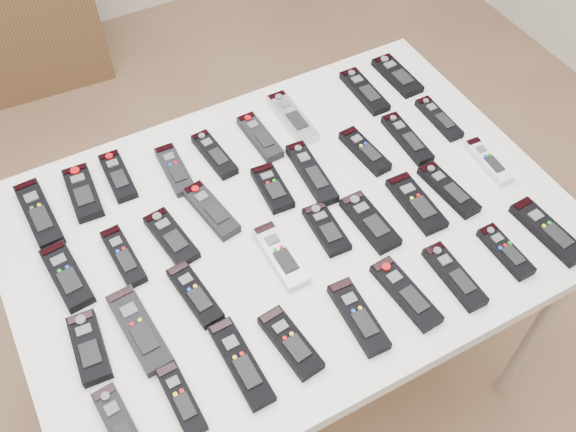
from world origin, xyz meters
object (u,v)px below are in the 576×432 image
remote_0 (39,214)px  remote_27 (122,428)px  remote_4 (214,154)px  remote_5 (260,137)px  remote_10 (123,256)px  remote_33 (454,276)px  remote_30 (290,342)px  remote_2 (118,176)px  remote_11 (171,237)px  remote_1 (83,193)px  remote_19 (139,329)px  remote_15 (365,151)px  remote_18 (89,347)px  remote_28 (181,399)px  remote_20 (195,294)px  remote_23 (370,222)px  remote_24 (416,203)px  remote_9 (67,276)px  remote_31 (358,317)px  remote_3 (175,170)px  remote_17 (439,118)px  remote_35 (548,231)px  remote_25 (448,189)px  remote_26 (488,161)px  remote_16 (407,139)px  remote_29 (241,363)px  remote_22 (326,229)px  remote_32 (406,293)px  remote_34 (506,252)px  remote_21 (281,255)px  remote_7 (364,91)px  remote_13 (272,188)px  remote_8 (397,76)px  remote_12 (211,210)px  table (288,236)px

remote_0 → remote_27: 0.56m
remote_4 → remote_5: (0.13, -0.00, 0.00)m
remote_10 → remote_33: bearing=-35.7°
remote_30 → remote_4: bearing=75.2°
remote_2 → remote_11: same height
remote_10 → remote_1: bearing=92.9°
remote_19 → remote_15: bearing=12.5°
remote_5 → remote_18: same height
remote_10 → remote_27: bearing=-112.9°
remote_28 → remote_20: bearing=58.8°
remote_23 → remote_24: bearing=-3.5°
remote_9 → remote_31: same height
remote_3 → remote_28: bearing=-109.1°
remote_17 → remote_35: remote_35 is taller
remote_25 → remote_31: remote_31 is taller
remote_26 → remote_15: bearing=148.6°
remote_16 → remote_24: (-0.10, -0.18, -0.00)m
remote_3 → remote_29: bearing=-96.6°
remote_22 → remote_29: 0.37m
remote_32 → remote_33: 0.12m
remote_25 → remote_27: (-0.87, -0.18, 0.00)m
remote_33 → remote_34: remote_33 is taller
remote_1 → remote_23: bearing=-32.5°
remote_21 → remote_7: bearing=39.1°
remote_32 → remote_33: remote_33 is taller
remote_13 → remote_8: bearing=26.1°
remote_3 → remote_10: 0.27m
remote_15 → remote_34: 0.42m
remote_3 → remote_10: remote_10 is taller
remote_12 → remote_21: size_ratio=0.97×
remote_25 → remote_26: bearing=6.6°
remote_5 → remote_7: size_ratio=0.93×
remote_3 → remote_34: remote_34 is taller
remote_23 → remote_25: remote_23 is taller
remote_13 → remote_23: (0.15, -0.20, 0.00)m
remote_22 → remote_32: (0.06, -0.22, 0.00)m
remote_16 → remote_28: bearing=-152.4°
remote_13 → remote_29: (-0.26, -0.37, -0.00)m
remote_16 → remote_9: bearing=-178.1°
remote_15 → remote_18: 0.79m
remote_16 → remote_19: (-0.78, -0.19, 0.00)m
remote_25 → remote_31: 0.42m
remote_27 → remote_21: bearing=19.9°
remote_0 → remote_26: bearing=-22.2°
remote_20 → remote_24: (0.55, -0.02, 0.00)m
table → remote_13: 0.12m
remote_5 → remote_9: (-0.55, -0.18, 0.00)m
remote_10 → remote_9: bearing=173.1°
remote_16 → remote_18: bearing=-166.2°
remote_17 → remote_23: remote_23 is taller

